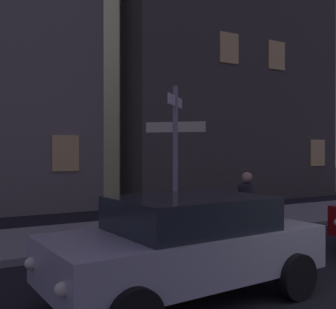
{
  "coord_description": "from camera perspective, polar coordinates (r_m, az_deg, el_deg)",
  "views": [
    {
      "loc": [
        -4.91,
        -2.65,
        2.05
      ],
      "look_at": [
        -0.44,
        5.26,
        1.99
      ],
      "focal_mm": 43.87,
      "sensor_mm": 36.0,
      "label": 1
    }
  ],
  "objects": [
    {
      "name": "car_side_parked",
      "position": [
        5.84,
        2.58,
        -12.25
      ],
      "size": [
        4.05,
        2.13,
        1.42
      ],
      "color": "#B7B7BC",
      "rests_on": "ground_plane"
    },
    {
      "name": "sidewalk_kerb",
      "position": [
        10.64,
        -1.47,
        -10.33
      ],
      "size": [
        40.0,
        3.08,
        0.14
      ],
      "primitive_type": "cube",
      "color": "gray",
      "rests_on": "ground_plane"
    },
    {
      "name": "signpost",
      "position": [
        9.52,
        1.02,
        0.99
      ],
      "size": [
        1.03,
        1.03,
        3.44
      ],
      "color": "gray",
      "rests_on": "sidewalk_kerb"
    },
    {
      "name": "cyclist",
      "position": [
        9.08,
        10.69,
        -7.86
      ],
      "size": [
        1.82,
        0.34,
        1.61
      ],
      "color": "black",
      "rests_on": "ground_plane"
    }
  ]
}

